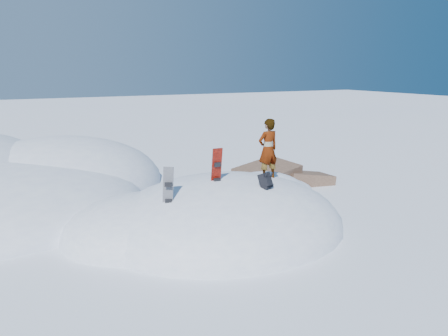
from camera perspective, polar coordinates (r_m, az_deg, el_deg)
name	(u,v)px	position (r m, az deg, el deg)	size (l,w,h in m)	color
ground	(225,228)	(12.50, 0.11, -7.88)	(120.00, 120.00, 0.00)	white
snow_mound	(216,227)	(12.63, -1.10, -7.67)	(8.00, 6.00, 3.00)	white
rock_outcrop	(275,187)	(16.78, 6.65, -2.46)	(4.68, 4.41, 1.68)	brown
snowboard_red	(216,174)	(11.73, -1.01, -0.80)	(0.29, 0.27, 1.48)	red
snowboard_dark	(168,194)	(10.87, -7.32, -3.45)	(0.38, 0.38, 1.38)	black
backpack	(266,181)	(11.50, 5.50, -1.69)	(0.40, 0.46, 0.50)	black
gear_pile	(153,256)	(10.65, -9.30, -11.31)	(0.79, 0.63, 0.21)	black
person	(268,149)	(12.48, 5.76, 2.44)	(0.64, 0.42, 1.76)	slate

